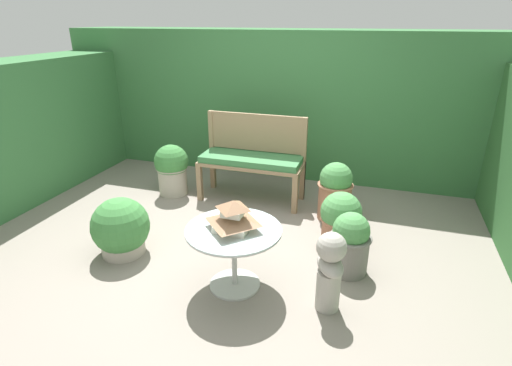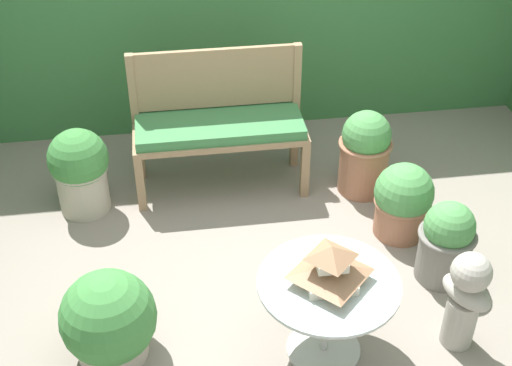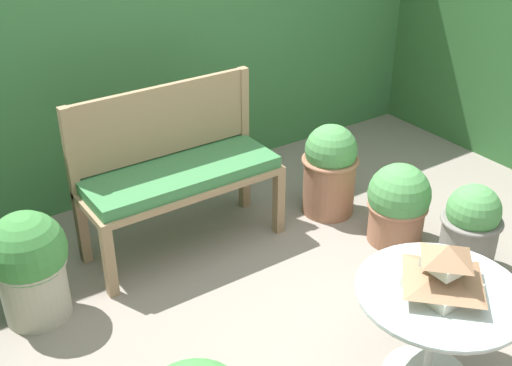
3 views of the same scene
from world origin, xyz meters
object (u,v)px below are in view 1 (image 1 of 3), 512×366
at_px(potted_plant_patio_mid, 335,191).
at_px(potted_plant_table_near, 172,169).
at_px(potted_plant_table_far, 121,229).
at_px(patio_table, 234,241).
at_px(potted_plant_path_edge, 341,219).
at_px(garden_bust, 330,268).
at_px(potted_plant_bench_left, 350,243).
at_px(pagoda_birdhouse, 233,217).
at_px(garden_bench, 251,163).

relative_size(potted_plant_patio_mid, potted_plant_table_near, 1.01).
bearing_deg(potted_plant_table_far, patio_table, -7.30).
relative_size(patio_table, potted_plant_path_edge, 1.42).
bearing_deg(patio_table, garden_bust, -2.85).
height_order(potted_plant_bench_left, potted_plant_path_edge, potted_plant_bench_left).
distance_m(potted_plant_patio_mid, potted_plant_path_edge, 0.54).
height_order(patio_table, pagoda_birdhouse, pagoda_birdhouse).
height_order(garden_bust, potted_plant_bench_left, garden_bust).
xyz_separation_m(pagoda_birdhouse, potted_plant_table_near, (-1.41, 1.54, -0.31)).
xyz_separation_m(garden_bust, potted_plant_bench_left, (0.10, 0.54, -0.08)).
bearing_deg(patio_table, potted_plant_table_far, 172.70).
distance_m(pagoda_birdhouse, potted_plant_path_edge, 1.27).
relative_size(patio_table, potted_plant_patio_mid, 1.18).
height_order(potted_plant_bench_left, potted_plant_table_near, potted_plant_table_near).
bearing_deg(pagoda_birdhouse, garden_bench, 103.87).
bearing_deg(potted_plant_table_near, garden_bust, -35.83).
height_order(potted_plant_patio_mid, potted_plant_table_far, potted_plant_patio_mid).
distance_m(garden_bench, potted_plant_table_far, 1.72).
bearing_deg(potted_plant_path_edge, potted_plant_patio_mid, 103.43).
height_order(patio_table, potted_plant_table_far, potted_plant_table_far).
relative_size(patio_table, garden_bust, 1.18).
relative_size(garden_bench, pagoda_birdhouse, 3.54).
xyz_separation_m(garden_bench, potted_plant_table_near, (-1.00, -0.13, -0.14)).
bearing_deg(potted_plant_bench_left, potted_plant_table_near, 155.60).
bearing_deg(patio_table, potted_plant_patio_mid, 67.41).
distance_m(garden_bust, potted_plant_table_far, 1.97).
xyz_separation_m(garden_bench, potted_plant_patio_mid, (1.03, -0.19, -0.14)).
bearing_deg(potted_plant_bench_left, potted_plant_patio_mid, 104.67).
height_order(garden_bench, potted_plant_bench_left, potted_plant_bench_left).
bearing_deg(garden_bust, potted_plant_bench_left, 143.67).
bearing_deg(potted_plant_path_edge, garden_bust, -88.28).
height_order(garden_bench, potted_plant_table_near, potted_plant_table_near).
relative_size(pagoda_birdhouse, potted_plant_patio_mid, 0.54).
relative_size(potted_plant_bench_left, potted_plant_table_far, 1.02).
height_order(pagoda_birdhouse, potted_plant_table_far, pagoda_birdhouse).
height_order(potted_plant_path_edge, potted_plant_table_far, potted_plant_table_far).
relative_size(pagoda_birdhouse, garden_bust, 0.54).
bearing_deg(potted_plant_table_far, pagoda_birdhouse, -7.30).
bearing_deg(potted_plant_patio_mid, patio_table, -112.59).
bearing_deg(potted_plant_table_near, patio_table, -47.50).
relative_size(potted_plant_table_near, potted_plant_table_far, 1.15).
height_order(patio_table, potted_plant_bench_left, potted_plant_bench_left).
distance_m(potted_plant_patio_mid, potted_plant_table_near, 2.03).
xyz_separation_m(garden_bench, potted_plant_path_edge, (1.16, -0.71, -0.20)).
xyz_separation_m(garden_bust, potted_plant_path_edge, (-0.03, 1.00, -0.09)).
relative_size(garden_bench, potted_plant_bench_left, 2.19).
height_order(potted_plant_patio_mid, potted_plant_table_near, potted_plant_patio_mid).
bearing_deg(garden_bust, patio_table, -118.41).
bearing_deg(garden_bench, pagoda_birdhouse, -76.13).
bearing_deg(potted_plant_patio_mid, garden_bust, -84.17).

